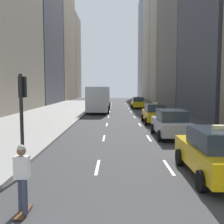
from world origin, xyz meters
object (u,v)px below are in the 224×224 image
taxi_second (155,113)px  taxi_third (216,153)px  city_bus (99,98)px  traffic_light_pole (22,108)px  taxi_lead (138,103)px  skateboarder (22,176)px  sedan_black_near (170,123)px

taxi_second → taxi_third: bearing=-90.0°
city_bus → traffic_light_pole: size_ratio=3.23×
taxi_second → taxi_lead: bearing=90.0°
taxi_second → skateboarder: taxi_second is taller
city_bus → taxi_second: bearing=-64.9°
traffic_light_pole → city_bus: bearing=87.5°
taxi_lead → taxi_second: (0.00, -16.89, 0.00)m
taxi_third → sedan_black_near: (0.00, 7.48, 0.01)m
taxi_second → sedan_black_near: (0.00, -6.60, 0.01)m
skateboarder → city_bus: bearing=89.6°
taxi_second → skateboarder: bearing=-109.0°
taxi_lead → skateboarder: taxi_lead is taller
taxi_third → traffic_light_pole: 6.92m
taxi_lead → taxi_third: 30.97m
taxi_second → city_bus: size_ratio=0.38×
sedan_black_near → taxi_lead: bearing=90.0°
taxi_third → sedan_black_near: taxi_third is taller
traffic_light_pole → taxi_second: bearing=64.2°
sedan_black_near → city_bus: bearing=106.8°
traffic_light_pole → sedan_black_near: bearing=47.5°
taxi_lead → skateboarder: size_ratio=2.52×
taxi_second → traffic_light_pole: (-6.75, -13.97, 1.53)m
skateboarder → taxi_third: bearing=25.2°
taxi_third → city_bus: (-5.61, 26.04, 0.91)m
city_bus → skateboarder: size_ratio=6.65×
city_bus → skateboarder: 28.78m
taxi_third → skateboarder: taxi_third is taller
taxi_third → taxi_second: bearing=90.0°
taxi_third → skateboarder: 6.40m
skateboarder → traffic_light_pole: traffic_light_pole is taller
taxi_third → traffic_light_pole: (-6.75, 0.11, 1.53)m
sedan_black_near → taxi_second: bearing=90.0°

